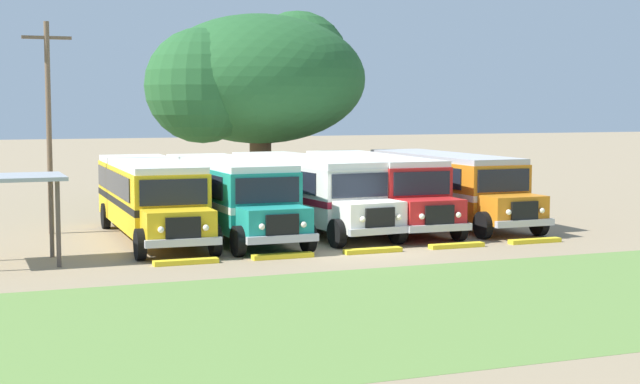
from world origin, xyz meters
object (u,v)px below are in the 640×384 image
object	(u,v)px
parked_bus_slot_1	(229,193)
broad_shade_tree	(255,78)
parked_bus_slot_4	(446,184)
utility_pole	(49,122)
parked_bus_slot_3	(374,187)
parked_bus_slot_2	(307,189)
waiting_shelter	(2,185)
parked_bus_slot_0	(150,195)

from	to	relation	value
parked_bus_slot_1	broad_shade_tree	distance (m)	12.10
parked_bus_slot_4	utility_pole	size ratio (longest dim) A/B	1.37
parked_bus_slot_1	utility_pole	world-z (taller)	utility_pole
broad_shade_tree	parked_bus_slot_4	bearing A→B (deg)	-61.66
parked_bus_slot_1	parked_bus_slot_4	size ratio (longest dim) A/B	1.00
parked_bus_slot_3	broad_shade_tree	xyz separation A→B (m)	(-1.93, 9.77, 4.54)
parked_bus_slot_2	broad_shade_tree	distance (m)	10.79
broad_shade_tree	waiting_shelter	size ratio (longest dim) A/B	3.02
parked_bus_slot_3	parked_bus_slot_4	world-z (taller)	same
parked_bus_slot_0	broad_shade_tree	bearing A→B (deg)	145.91
parked_bus_slot_4	broad_shade_tree	xyz separation A→B (m)	(-5.23, 9.69, 4.54)
parked_bus_slot_1	parked_bus_slot_2	world-z (taller)	same
parked_bus_slot_3	waiting_shelter	size ratio (longest dim) A/B	3.02
parked_bus_slot_3	parked_bus_slot_0	bearing A→B (deg)	-87.24
parked_bus_slot_0	parked_bus_slot_4	xyz separation A→B (m)	(12.33, 0.30, 0.00)
parked_bus_slot_2	parked_bus_slot_4	world-z (taller)	same
parked_bus_slot_0	broad_shade_tree	world-z (taller)	broad_shade_tree
parked_bus_slot_2	parked_bus_slot_4	bearing A→B (deg)	85.32
parked_bus_slot_4	parked_bus_slot_0	bearing A→B (deg)	-89.02
parked_bus_slot_1	utility_pole	xyz separation A→B (m)	(-6.13, 2.95, 2.64)
utility_pole	parked_bus_slot_4	bearing A→B (deg)	-8.26
waiting_shelter	parked_bus_slot_3	bearing A→B (deg)	17.30
parked_bus_slot_0	waiting_shelter	size ratio (longest dim) A/B	3.02
parked_bus_slot_4	parked_bus_slot_1	bearing A→B (deg)	-86.26
parked_bus_slot_4	broad_shade_tree	size ratio (longest dim) A/B	1.00
parked_bus_slot_2	waiting_shelter	distance (m)	12.35
parked_bus_slot_2	broad_shade_tree	size ratio (longest dim) A/B	1.01
parked_bus_slot_4	utility_pole	bearing A→B (deg)	-98.69
parked_bus_slot_0	parked_bus_slot_4	size ratio (longest dim) A/B	1.00
parked_bus_slot_0	parked_bus_slot_2	distance (m)	6.16
parked_bus_slot_0	parked_bus_slot_2	bearing A→B (deg)	93.64
utility_pole	parked_bus_slot_0	bearing A→B (deg)	-38.16
parked_bus_slot_0	parked_bus_slot_2	size ratio (longest dim) A/B	0.99
parked_bus_slot_1	parked_bus_slot_4	bearing A→B (deg)	93.11
parked_bus_slot_0	parked_bus_slot_1	bearing A→B (deg)	83.61
parked_bus_slot_4	waiting_shelter	xyz separation A→B (m)	(-17.65, -4.55, 0.87)
waiting_shelter	broad_shade_tree	bearing A→B (deg)	48.91
parked_bus_slot_0	parked_bus_slot_3	xyz separation A→B (m)	(9.03, 0.23, 0.00)
parked_bus_slot_2	parked_bus_slot_3	world-z (taller)	same
parked_bus_slot_3	parked_bus_slot_1	bearing A→B (deg)	-83.01
parked_bus_slot_3	utility_pole	bearing A→B (deg)	-99.45
parked_bus_slot_0	utility_pole	distance (m)	4.92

